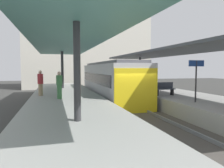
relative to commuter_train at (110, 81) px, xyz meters
The scene contains 15 objects.
ground_plane 5.30m from the commuter_train, 90.00° to the right, with size 80.00×80.00×0.00m, color #383835.
platform_left 6.41m from the commuter_train, 127.15° to the right, with size 4.40×28.00×1.00m, color #9E9E99.
platform_right 6.41m from the commuter_train, 52.85° to the right, with size 4.40×28.00×1.00m, color #9E9E99.
track_ballast 5.27m from the commuter_train, 90.00° to the right, with size 3.20×28.00×0.20m, color #4C4742.
rail_near_side 5.27m from the commuter_train, 98.17° to the right, with size 0.08×28.00×0.14m, color slate.
rail_far_side 5.27m from the commuter_train, 81.83° to the right, with size 0.08×28.00×0.14m, color slate.
commuter_train is the anchor object (origin of this frame).
canopy_left 5.87m from the commuter_train, 136.43° to the right, with size 4.18×21.00×3.49m.
canopy_right 5.70m from the commuter_train, 43.57° to the right, with size 4.18×21.00×3.06m.
platform_bench 5.15m from the commuter_train, 60.61° to the right, with size 1.40×0.41×0.86m.
platform_sign 8.06m from the commuter_train, 70.72° to the right, with size 0.90×0.08×2.21m.
litter_bin 3.57m from the commuter_train, 34.75° to the right, with size 0.44×0.44×0.80m, color maroon.
passenger_near_bench 5.97m from the commuter_train, 154.92° to the right, with size 0.36×0.36×1.65m.
passenger_mid_platform 6.08m from the commuter_train, 134.38° to the right, with size 0.36×0.36×1.61m.
station_building_backdrop 15.46m from the commuter_train, 88.42° to the left, with size 18.00×6.00×11.00m, color beige.
Camera 1 is at (-4.56, -12.06, 2.78)m, focal length 33.93 mm.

